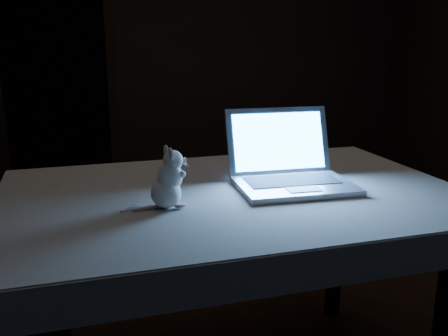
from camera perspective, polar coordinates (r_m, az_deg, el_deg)
name	(u,v)px	position (r m, az deg, el deg)	size (l,w,h in m)	color
floor	(256,310)	(2.75, 3.68, -15.88)	(5.00, 5.00, 0.00)	black
back_wall	(177,49)	(4.81, -5.43, 13.39)	(4.50, 0.04, 2.60)	black
doorway	(56,77)	(4.78, -18.70, 9.87)	(1.06, 0.36, 2.13)	black
table	(233,295)	(2.02, 1.08, -14.30)	(1.56, 1.00, 0.84)	black
tablecloth	(211,212)	(1.81, -1.53, -5.00)	(1.68, 1.13, 0.12)	beige
laptop	(296,151)	(1.86, 8.26, 1.91)	(0.43, 0.37, 0.29)	#B1B1B6
plush_mouse	(165,178)	(1.65, -6.71, -1.13)	(0.15, 0.15, 0.20)	white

